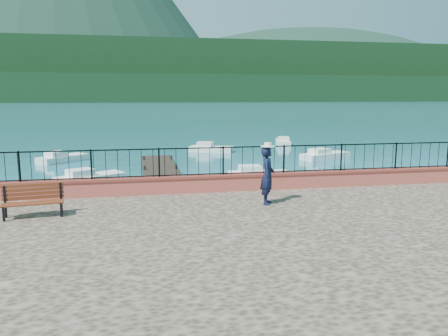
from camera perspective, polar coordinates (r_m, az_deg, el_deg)
name	(u,v)px	position (r m, az deg, el deg)	size (l,w,h in m)	color
ground	(259,262)	(12.26, 4.65, -12.11)	(2000.00, 2000.00, 0.00)	#19596B
parapet	(232,182)	(15.30, 0.99, -1.89)	(28.00, 0.46, 0.58)	#B34140
railing	(232,161)	(15.17, 1.00, 0.94)	(27.00, 0.05, 0.95)	black
dock	(162,178)	(23.41, -8.06, -1.34)	(2.00, 16.00, 0.30)	#2D231C
far_forest	(143,89)	(311.02, -10.60, 10.15)	(900.00, 60.00, 18.00)	black
foothills	(141,74)	(371.40, -10.75, 12.01)	(900.00, 120.00, 44.00)	black
companion_hill	(304,99)	(613.04, 10.47, 8.90)	(448.00, 384.00, 180.00)	#142D23
park_bench	(34,207)	(13.10, -23.61, -4.72)	(1.65, 0.73, 0.88)	black
person	(267,175)	(13.39, 5.70, -0.98)	(0.65, 0.43, 1.78)	black
hat	(268,145)	(13.25, 5.76, 3.06)	(0.44, 0.44, 0.12)	white
boat_0	(90,175)	(23.74, -17.08, -0.91)	(3.48, 1.30, 0.80)	white
boat_1	(259,172)	(23.65, 4.57, -0.55)	(3.26, 1.30, 0.80)	silver
boat_2	(325,153)	(32.15, 13.09, 1.89)	(3.83, 1.30, 0.80)	white
boat_3	(62,156)	(31.87, -20.35, 1.48)	(3.39, 1.30, 0.80)	silver
boat_4	(211,147)	(35.32, -1.67, 2.80)	(3.48, 1.30, 0.80)	silver
boat_5	(283,140)	(40.77, 7.73, 3.61)	(3.34, 1.30, 0.80)	silver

